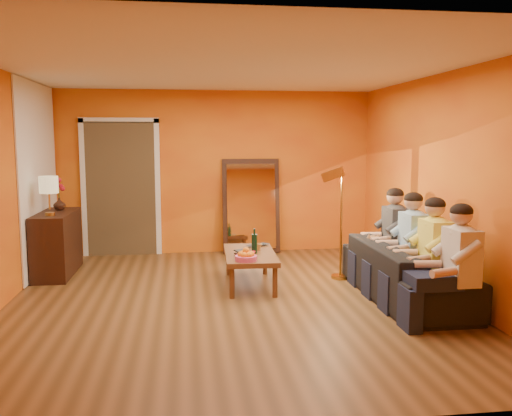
{
  "coord_description": "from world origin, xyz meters",
  "views": [
    {
      "loc": [
        -0.5,
        -5.97,
        1.83
      ],
      "look_at": [
        0.35,
        0.5,
        1.0
      ],
      "focal_mm": 38.0,
      "sensor_mm": 36.0,
      "label": 1
    }
  ],
  "objects": [
    {
      "name": "room_shell",
      "position": [
        0.0,
        0.37,
        1.3
      ],
      "size": [
        5.0,
        5.5,
        2.6
      ],
      "color": "brown",
      "rests_on": "ground"
    },
    {
      "name": "white_accent",
      "position": [
        -2.48,
        1.75,
        1.3
      ],
      "size": [
        0.02,
        1.9,
        2.58
      ],
      "primitive_type": "cube",
      "color": "white",
      "rests_on": "wall_left"
    },
    {
      "name": "doorway_recess",
      "position": [
        -1.5,
        2.83,
        1.05
      ],
      "size": [
        1.06,
        0.3,
        2.1
      ],
      "primitive_type": "cube",
      "color": "#3F2D19",
      "rests_on": "floor"
    },
    {
      "name": "door_jamb_left",
      "position": [
        -2.07,
        2.71,
        1.05
      ],
      "size": [
        0.08,
        0.06,
        2.2
      ],
      "primitive_type": "cube",
      "color": "white",
      "rests_on": "wall_back"
    },
    {
      "name": "door_jamb_right",
      "position": [
        -0.93,
        2.71,
        1.05
      ],
      "size": [
        0.08,
        0.06,
        2.2
      ],
      "primitive_type": "cube",
      "color": "white",
      "rests_on": "wall_back"
    },
    {
      "name": "door_header",
      "position": [
        -1.5,
        2.71,
        2.12
      ],
      "size": [
        1.22,
        0.06,
        0.08
      ],
      "primitive_type": "cube",
      "color": "white",
      "rests_on": "wall_back"
    },
    {
      "name": "mirror_frame",
      "position": [
        0.55,
        2.63,
        0.76
      ],
      "size": [
        0.92,
        0.27,
        1.51
      ],
      "primitive_type": "cube",
      "rotation": [
        -0.14,
        0.0,
        0.0
      ],
      "color": "#331C11",
      "rests_on": "floor"
    },
    {
      "name": "mirror_glass",
      "position": [
        0.55,
        2.59,
        0.76
      ],
      "size": [
        0.78,
        0.21,
        1.35
      ],
      "primitive_type": "cube",
      "rotation": [
        -0.14,
        0.0,
        0.0
      ],
      "color": "white",
      "rests_on": "mirror_frame"
    },
    {
      "name": "sideboard",
      "position": [
        -2.24,
        1.55,
        0.42
      ],
      "size": [
        0.44,
        1.18,
        0.85
      ],
      "primitive_type": "cube",
      "color": "#331C11",
      "rests_on": "floor"
    },
    {
      "name": "table_lamp",
      "position": [
        -2.24,
        1.25,
        1.1
      ],
      "size": [
        0.24,
        0.24,
        0.51
      ],
      "primitive_type": null,
      "color": "beige",
      "rests_on": "sideboard"
    },
    {
      "name": "sofa",
      "position": [
        2.0,
        -0.15,
        0.32
      ],
      "size": [
        2.18,
        0.85,
        0.64
      ],
      "primitive_type": "imported",
      "rotation": [
        0.0,
        0.0,
        1.57
      ],
      "color": "black",
      "rests_on": "floor"
    },
    {
      "name": "coffee_table",
      "position": [
        0.29,
        0.64,
        0.21
      ],
      "size": [
        0.67,
        1.25,
        0.42
      ],
      "primitive_type": null,
      "rotation": [
        0.0,
        0.0,
        -0.04
      ],
      "color": "brown",
      "rests_on": "floor"
    },
    {
      "name": "floor_lamp",
      "position": [
        1.52,
        0.82,
        0.72
      ],
      "size": [
        0.36,
        0.33,
        1.44
      ],
      "primitive_type": null,
      "rotation": [
        0.0,
        0.0,
        -0.33
      ],
      "color": "#B58335",
      "rests_on": "floor"
    },
    {
      "name": "dog",
      "position": [
        1.83,
        0.26,
        0.34
      ],
      "size": [
        0.54,
        0.66,
        0.68
      ],
      "primitive_type": null,
      "rotation": [
        0.0,
        0.0,
        0.33
      ],
      "color": "#926142",
      "rests_on": "floor"
    },
    {
      "name": "person_far_left",
      "position": [
        2.13,
        -1.15,
        0.61
      ],
      "size": [
        0.7,
        0.44,
        1.22
      ],
      "primitive_type": null,
      "color": "beige",
      "rests_on": "sofa"
    },
    {
      "name": "person_mid_left",
      "position": [
        2.13,
        -0.6,
        0.61
      ],
      "size": [
        0.7,
        0.44,
        1.22
      ],
      "primitive_type": null,
      "color": "#F4ED51",
      "rests_on": "sofa"
    },
    {
      "name": "person_mid_right",
      "position": [
        2.13,
        -0.05,
        0.61
      ],
      "size": [
        0.7,
        0.44,
        1.22
      ],
      "primitive_type": null,
      "color": "#90BBDE",
      "rests_on": "sofa"
    },
    {
      "name": "person_far_right",
      "position": [
        2.13,
        0.5,
        0.61
      ],
      "size": [
        0.7,
        0.44,
        1.22
      ],
      "primitive_type": null,
      "color": "#323337",
      "rests_on": "sofa"
    },
    {
      "name": "fruit_bowl",
      "position": [
        0.19,
        0.19,
        0.5
      ],
      "size": [
        0.26,
        0.26,
        0.16
      ],
      "primitive_type": null,
      "color": "#DA4C83",
      "rests_on": "coffee_table"
    },
    {
      "name": "wine_bottle",
      "position": [
        0.34,
        0.59,
        0.58
      ],
      "size": [
        0.07,
        0.07,
        0.31
      ],
      "primitive_type": "cylinder",
      "color": "black",
      "rests_on": "coffee_table"
    },
    {
      "name": "tumbler",
      "position": [
        0.41,
        0.76,
        0.46
      ],
      "size": [
        0.1,
        0.1,
        0.09
      ],
      "primitive_type": "imported",
      "rotation": [
        0.0,
        0.0,
        -0.07
      ],
      "color": "#B27F3F",
      "rests_on": "coffee_table"
    },
    {
      "name": "laptop",
      "position": [
        0.47,
        0.99,
        0.43
      ],
      "size": [
        0.37,
        0.34,
        0.02
      ],
      "primitive_type": "imported",
      "rotation": [
        0.0,
        0.0,
        0.55
      ],
      "color": "black",
      "rests_on": "coffee_table"
    },
    {
      "name": "book_lower",
      "position": [
        0.11,
        0.44,
        0.43
      ],
      "size": [
        0.24,
        0.28,
        0.02
      ],
      "primitive_type": "imported",
      "rotation": [
        0.0,
        0.0,
        0.25
      ],
      "color": "#331C11",
      "rests_on": "coffee_table"
    },
    {
      "name": "book_mid",
      "position": [
        0.12,
        0.45,
        0.45
      ],
      "size": [
        0.26,
        0.31,
        0.02
      ],
      "primitive_type": "imported",
      "rotation": [
        0.0,
        0.0,
        -0.26
      ],
      "color": "#AD1320",
      "rests_on": "book_lower"
    },
    {
      "name": "book_upper",
      "position": [
        0.11,
        0.43,
        0.47
      ],
      "size": [
        0.23,
        0.27,
        0.02
      ],
      "primitive_type": "imported",
      "rotation": [
        0.0,
        0.0,
        0.33
      ],
      "color": "black",
      "rests_on": "book_mid"
    },
    {
      "name": "vase",
      "position": [
        -2.24,
        1.8,
        0.94
      ],
      "size": [
        0.16,
        0.16,
        0.17
      ],
      "primitive_type": "imported",
      "color": "#331C11",
      "rests_on": "sideboard"
    },
    {
      "name": "flowers",
      "position": [
        -2.24,
        1.8,
        1.19
      ],
      "size": [
        0.17,
        0.17,
        0.45
      ],
      "primitive_type": null,
      "color": "#AD1320",
      "rests_on": "vase"
    }
  ]
}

